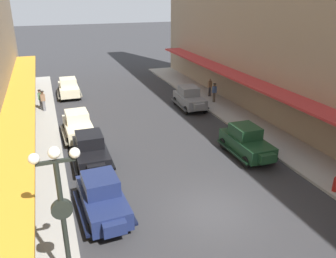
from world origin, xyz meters
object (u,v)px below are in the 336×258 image
at_px(parked_car_4, 190,98).
at_px(pedestrian_0, 43,101).
at_px(pedestrian_2, 41,99).
at_px(fire_hydrant, 336,184).
at_px(parked_car_1, 78,125).
at_px(pedestrian_1, 26,149).
at_px(parked_car_2, 246,141).
at_px(lamp_post_with_clock, 63,216).
at_px(parked_car_5, 102,197).
at_px(pedestrian_3, 210,87).
at_px(parked_car_3, 91,150).
at_px(parked_car_6, 68,87).
at_px(pedestrian_4, 214,92).

height_order(parked_car_4, pedestrian_0, parked_car_4).
height_order(pedestrian_0, pedestrian_2, same).
relative_size(fire_hydrant, pedestrian_2, 0.49).
height_order(parked_car_1, parked_car_4, same).
bearing_deg(fire_hydrant, pedestrian_1, 149.63).
bearing_deg(pedestrian_2, parked_car_2, -48.37).
bearing_deg(lamp_post_with_clock, parked_car_1, 82.87).
relative_size(parked_car_5, fire_hydrant, 5.27).
distance_m(pedestrian_2, pedestrian_3, 15.02).
xyz_separation_m(parked_car_1, parked_car_4, (9.63, 3.40, 0.00)).
bearing_deg(parked_car_3, pedestrian_1, 160.51).
distance_m(parked_car_1, parked_car_6, 10.38).
relative_size(parked_car_6, pedestrian_1, 2.60).
distance_m(pedestrian_1, pedestrian_4, 16.89).
height_order(parked_car_2, pedestrian_2, parked_car_2).
bearing_deg(pedestrian_4, parked_car_4, -169.75).
distance_m(parked_car_1, pedestrian_0, 6.75).
distance_m(parked_car_6, pedestrian_4, 13.65).
xyz_separation_m(fire_hydrant, pedestrian_3, (1.55, 17.08, 0.43)).
distance_m(parked_car_1, pedestrian_3, 13.88).
relative_size(parked_car_5, parked_car_6, 1.01).
relative_size(parked_car_1, parked_car_2, 1.01).
relative_size(fire_hydrant, pedestrian_3, 0.50).
xyz_separation_m(parked_car_1, pedestrian_0, (-2.10, 6.41, 0.07)).
bearing_deg(parked_car_1, pedestrian_0, 108.13).
xyz_separation_m(parked_car_2, parked_car_4, (0.35, 9.56, 0.00)).
xyz_separation_m(parked_car_4, fire_hydrant, (1.48, -14.79, -0.38)).
relative_size(parked_car_3, pedestrian_0, 2.56).
bearing_deg(parked_car_6, pedestrian_4, -28.47).
xyz_separation_m(parked_car_4, pedestrian_0, (-11.74, 3.01, 0.07)).
relative_size(parked_car_6, pedestrian_4, 2.56).
bearing_deg(parked_car_4, pedestrian_4, 10.25).
height_order(parked_car_4, pedestrian_3, parked_car_4).
bearing_deg(pedestrian_3, pedestrian_1, -151.31).
xyz_separation_m(lamp_post_with_clock, pedestrian_2, (-0.66, 19.98, -1.97)).
height_order(parked_car_3, fire_hydrant, parked_car_3).
bearing_deg(pedestrian_4, lamp_post_with_clock, -129.24).
distance_m(lamp_post_with_clock, pedestrian_4, 22.00).
distance_m(pedestrian_0, pedestrian_3, 14.78).
relative_size(parked_car_2, pedestrian_1, 2.60).
xyz_separation_m(parked_car_4, pedestrian_2, (-11.94, 3.48, 0.07)).
relative_size(parked_car_4, pedestrian_0, 2.58).
xyz_separation_m(parked_car_1, pedestrian_4, (12.22, 3.87, 0.07)).
relative_size(parked_car_3, pedestrian_2, 2.56).
height_order(parked_car_6, lamp_post_with_clock, lamp_post_with_clock).
distance_m(parked_car_3, pedestrian_4, 14.44).
bearing_deg(parked_car_6, pedestrian_3, -20.64).
bearing_deg(parked_car_5, parked_car_3, 87.78).
bearing_deg(parked_car_1, parked_car_3, -86.52).
bearing_deg(parked_car_3, lamp_post_with_clock, -102.05).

